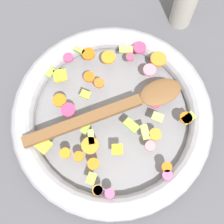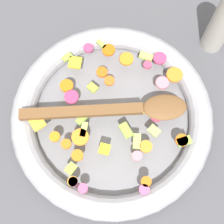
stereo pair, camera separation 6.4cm
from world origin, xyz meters
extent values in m
plane|color=#4C4C51|center=(0.00, 0.00, 0.00)|extent=(4.00, 4.00, 0.00)
cylinder|color=slate|center=(0.00, 0.00, 0.01)|extent=(0.38, 0.38, 0.01)
torus|color=#9E9EA5|center=(0.00, 0.00, 0.03)|extent=(0.43, 0.43, 0.05)
cylinder|color=orange|center=(-0.04, 0.10, 0.05)|extent=(0.03, 0.03, 0.01)
cylinder|color=orange|center=(0.05, -0.15, 0.05)|extent=(0.04, 0.04, 0.01)
cylinder|color=orange|center=(-0.07, 0.09, 0.05)|extent=(0.03, 0.03, 0.01)
cylinder|color=orange|center=(-0.09, -0.12, 0.05)|extent=(0.04, 0.04, 0.01)
cylinder|color=orange|center=(-0.15, -0.03, 0.05)|extent=(0.02, 0.02, 0.01)
cylinder|color=orange|center=(0.07, -0.01, 0.05)|extent=(0.03, 0.03, 0.01)
cylinder|color=orange|center=(-0.12, 0.11, 0.05)|extent=(0.02, 0.02, 0.01)
cylinder|color=orange|center=(0.11, -0.06, 0.05)|extent=(0.04, 0.04, 0.01)
cylinder|color=orange|center=(0.08, 0.08, 0.05)|extent=(0.03, 0.03, 0.01)
cylinder|color=orange|center=(-0.02, 0.12, 0.05)|extent=(0.03, 0.03, 0.01)
cylinder|color=orange|center=(-0.04, 0.07, 0.05)|extent=(0.04, 0.04, 0.01)
cylinder|color=orange|center=(-0.09, -0.05, 0.05)|extent=(0.03, 0.03, 0.01)
cylinder|color=orange|center=(0.14, -0.03, 0.05)|extent=(0.03, 0.03, 0.01)
cylinder|color=orange|center=(0.09, 0.00, 0.05)|extent=(0.03, 0.03, 0.01)
cube|color=#B1D355|center=(0.11, -0.10, 0.05)|extent=(0.03, 0.03, 0.01)
cube|color=#85AC41|center=(0.00, 0.06, 0.05)|extent=(0.03, 0.03, 0.01)
cube|color=#90B546|center=(0.16, -0.01, 0.05)|extent=(0.03, 0.02, 0.01)
cube|color=#B5DD59|center=(-0.07, -0.03, 0.05)|extent=(0.03, 0.02, 0.01)
cube|color=#B2CC5A|center=(-0.02, 0.06, 0.05)|extent=(0.03, 0.02, 0.01)
cube|color=#94C141|center=(0.14, 0.07, 0.05)|extent=(0.02, 0.03, 0.01)
cube|color=#A9C63A|center=(0.06, 0.03, 0.05)|extent=(0.03, 0.02, 0.01)
cube|color=#8BBE3F|center=(-0.05, -0.02, 0.05)|extent=(0.04, 0.03, 0.01)
cube|color=#9BC247|center=(0.02, 0.12, 0.05)|extent=(0.02, 0.02, 0.01)
cube|color=#A9C661|center=(-0.06, -0.07, 0.05)|extent=(0.03, 0.03, 0.01)
cube|color=#A0CD44|center=(-0.09, -0.12, 0.05)|extent=(0.02, 0.03, 0.01)
cube|color=#A1CB43|center=(-0.09, 0.11, 0.05)|extent=(0.03, 0.03, 0.01)
cylinder|color=pink|center=(-0.10, -0.03, 0.05)|extent=(0.03, 0.03, 0.01)
cylinder|color=#CB3D6A|center=(0.16, 0.02, 0.05)|extent=(0.03, 0.03, 0.01)
cylinder|color=#DA7A89|center=(0.04, -0.12, 0.05)|extent=(0.03, 0.03, 0.01)
cylinder|color=#D35686|center=(-0.17, -0.02, 0.05)|extent=(0.03, 0.03, 0.01)
cylinder|color=#DC517E|center=(-0.14, 0.09, 0.05)|extent=(0.02, 0.02, 0.01)
cylinder|color=#DE466E|center=(-0.03, -0.09, 0.05)|extent=(0.04, 0.04, 0.01)
cylinder|color=#D44E73|center=(-0.12, 0.11, 0.05)|extent=(0.03, 0.03, 0.01)
cylinder|color=#D9386A|center=(0.05, 0.07, 0.05)|extent=(0.03, 0.03, 0.01)
cylinder|color=#CC4061|center=(0.09, -0.10, 0.05)|extent=(0.02, 0.02, 0.01)
cylinder|color=#D33B68|center=(0.09, -0.13, 0.05)|extent=(0.04, 0.04, 0.01)
cube|color=gold|center=(0.13, 0.05, 0.05)|extent=(0.04, 0.04, 0.01)
cube|color=yellow|center=(-0.01, -0.07, 0.05)|extent=(0.02, 0.02, 0.01)
cube|color=yellow|center=(0.01, 0.15, 0.05)|extent=(0.03, 0.03, 0.01)
cube|color=yellow|center=(-0.07, 0.03, 0.05)|extent=(0.03, 0.03, 0.01)
cube|color=brown|center=(0.01, 0.06, 0.06)|extent=(0.07, 0.25, 0.01)
ellipsoid|color=brown|center=(-0.02, -0.11, 0.06)|extent=(0.07, 0.10, 0.01)
cylinder|color=#B2ADA3|center=(0.13, -0.28, 0.08)|extent=(0.05, 0.05, 0.17)
camera|label=1|loc=(-0.17, 0.11, 0.66)|focal=50.00mm
camera|label=2|loc=(-0.20, 0.05, 0.66)|focal=50.00mm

